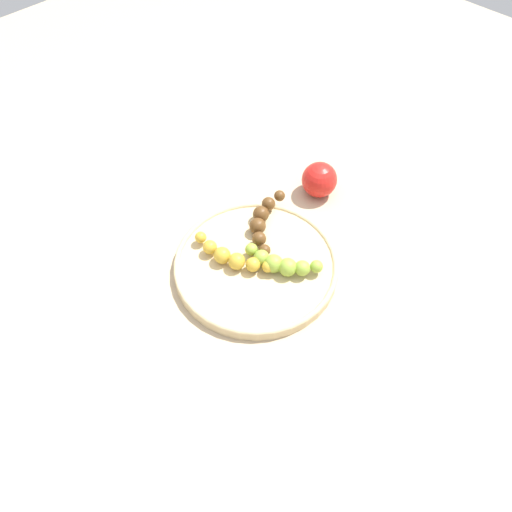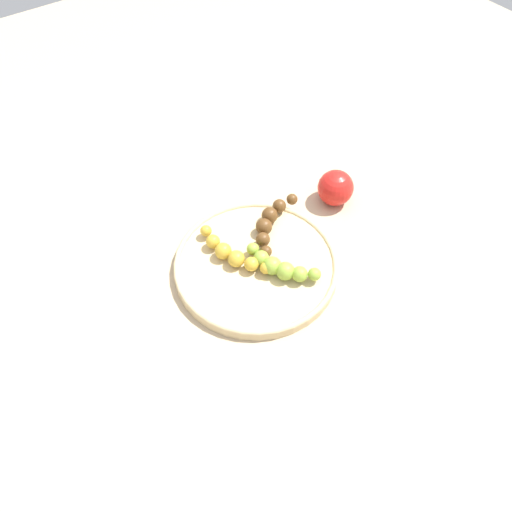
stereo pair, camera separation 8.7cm
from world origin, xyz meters
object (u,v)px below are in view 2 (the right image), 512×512
(fruit_bowl, at_px, (256,265))
(apple_red, at_px, (335,188))
(banana_green, at_px, (280,266))
(banana_overripe, at_px, (271,222))
(banana_spotted, at_px, (232,253))

(fruit_bowl, bearing_deg, apple_red, -78.12)
(fruit_bowl, bearing_deg, banana_green, -152.74)
(banana_overripe, distance_m, apple_red, 0.16)
(banana_overripe, height_order, banana_green, banana_green)
(banana_spotted, bearing_deg, fruit_bowl, 113.87)
(banana_green, xyz_separation_m, apple_red, (0.09, -0.21, 0.00))
(apple_red, bearing_deg, fruit_bowl, 101.88)
(banana_spotted, xyz_separation_m, apple_red, (0.01, -0.26, 0.00))
(banana_overripe, bearing_deg, banana_spotted, 67.38)
(fruit_bowl, height_order, apple_red, apple_red)
(banana_overripe, height_order, banana_spotted, same)
(banana_overripe, bearing_deg, apple_red, -124.34)
(fruit_bowl, xyz_separation_m, apple_red, (0.05, -0.23, 0.02))
(banana_spotted, bearing_deg, banana_green, 106.34)
(fruit_bowl, height_order, banana_spotted, banana_spotted)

